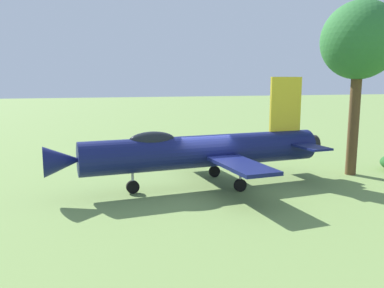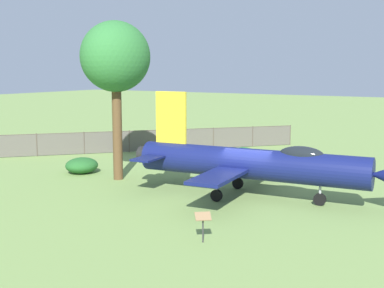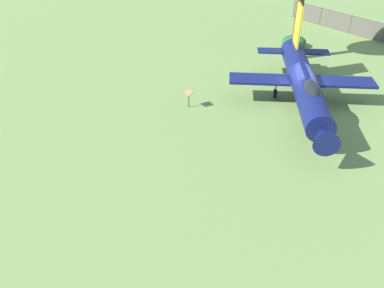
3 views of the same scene
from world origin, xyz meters
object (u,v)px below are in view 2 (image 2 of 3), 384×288
display_jet (256,163)px  info_plaque (203,220)px  shade_tree (116,59)px  shrub_by_tree (243,152)px  shrub_near_fence (82,165)px

display_jet → info_plaque: (7.11, 0.99, -0.94)m
shade_tree → shrub_by_tree: shade_tree is taller
shade_tree → shrub_near_fence: shade_tree is taller
shrub_near_fence → info_plaque: (7.15, 12.91, 0.36)m
shrub_by_tree → info_plaque: 18.69m
shade_tree → shrub_by_tree: (-10.51, 3.22, -6.70)m
shrub_near_fence → display_jet: bearing=89.8°
shade_tree → shrub_near_fence: (-0.18, -3.09, -6.60)m
display_jet → shrub_by_tree: size_ratio=8.09×
display_jet → shade_tree: (0.15, -8.84, 5.30)m
shrub_by_tree → display_jet: bearing=28.5°
info_plaque → display_jet: bearing=-172.1°
shade_tree → shrub_near_fence: bearing=-93.4°
display_jet → shrub_by_tree: (-10.36, -5.62, -1.40)m
shrub_by_tree → shrub_near_fence: bearing=-31.4°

